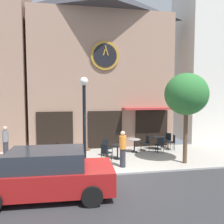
{
  "coord_description": "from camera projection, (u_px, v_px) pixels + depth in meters",
  "views": [
    {
      "loc": [
        -1.76,
        -9.09,
        3.37
      ],
      "look_at": [
        0.35,
        2.4,
        2.43
      ],
      "focal_mm": 36.83,
      "sensor_mm": 36.0,
      "label": 1
    }
  ],
  "objects": [
    {
      "name": "cafe_chair_mid_row",
      "position": [
        160.0,
        144.0,
        13.0
      ],
      "size": [
        0.41,
        0.41,
        0.9
      ],
      "color": "black",
      "rests_on": "ground_plane"
    },
    {
      "name": "clock_building",
      "position": [
        102.0,
        64.0,
        15.26
      ],
      "size": [
        9.02,
        4.3,
        10.33
      ],
      "color": "#9E7A66",
      "rests_on": "ground_plane"
    },
    {
      "name": "cafe_chair_corner",
      "position": [
        56.0,
        149.0,
        11.68
      ],
      "size": [
        0.49,
        0.49,
        0.9
      ],
      "color": "black",
      "rests_on": "ground_plane"
    },
    {
      "name": "cafe_chair_facing_wall",
      "position": [
        172.0,
        141.0,
        13.72
      ],
      "size": [
        0.47,
        0.47,
        0.9
      ],
      "color": "black",
      "rests_on": "ground_plane"
    },
    {
      "name": "pedestrian_orange",
      "position": [
        123.0,
        148.0,
        10.48
      ],
      "size": [
        0.4,
        0.4,
        1.67
      ],
      "color": "#2D2D38",
      "rests_on": "ground_plane"
    },
    {
      "name": "cafe_table_near_curb",
      "position": [
        39.0,
        151.0,
        11.28
      ],
      "size": [
        0.74,
        0.74,
        0.73
      ],
      "color": "black",
      "rests_on": "ground_plane"
    },
    {
      "name": "cafe_chair_near_tree",
      "position": [
        54.0,
        153.0,
        10.98
      ],
      "size": [
        0.52,
        0.52,
        0.9
      ],
      "color": "black",
      "rests_on": "ground_plane"
    },
    {
      "name": "neighbor_building_right",
      "position": [
        215.0,
        49.0,
        17.0
      ],
      "size": [
        5.34,
        3.54,
        13.3
      ],
      "color": "silver",
      "rests_on": "ground_plane"
    },
    {
      "name": "cafe_table_leftmost",
      "position": [
        158.0,
        140.0,
        13.84
      ],
      "size": [
        0.77,
        0.77,
        0.77
      ],
      "color": "black",
      "rests_on": "ground_plane"
    },
    {
      "name": "ground_plane",
      "position": [
        118.0,
        182.0,
        8.82
      ],
      "size": [
        26.48,
        11.01,
        0.13
      ],
      "color": "#9E998E"
    },
    {
      "name": "street_lamp",
      "position": [
        84.0,
        124.0,
        9.87
      ],
      "size": [
        0.36,
        0.36,
        4.07
      ],
      "color": "black",
      "rests_on": "ground_plane"
    },
    {
      "name": "cafe_chair_outer",
      "position": [
        107.0,
        146.0,
        12.36
      ],
      "size": [
        0.56,
        0.56,
        0.9
      ],
      "color": "black",
      "rests_on": "ground_plane"
    },
    {
      "name": "street_tree",
      "position": [
        186.0,
        95.0,
        10.89
      ],
      "size": [
        2.09,
        1.88,
        4.34
      ],
      "color": "brown",
      "rests_on": "ground_plane"
    },
    {
      "name": "cafe_chair_facing_street",
      "position": [
        146.0,
        142.0,
        13.46
      ],
      "size": [
        0.48,
        0.48,
        0.9
      ],
      "color": "black",
      "rests_on": "ground_plane"
    },
    {
      "name": "pedestrian_grey",
      "position": [
        6.0,
        142.0,
        12.0
      ],
      "size": [
        0.36,
        0.36,
        1.67
      ],
      "color": "#2D2D38",
      "rests_on": "ground_plane"
    },
    {
      "name": "parked_car_red",
      "position": [
        47.0,
        174.0,
        7.47
      ],
      "size": [
        4.37,
        2.16,
        1.55
      ],
      "color": "maroon",
      "rests_on": "ground_plane"
    },
    {
      "name": "cafe_chair_right_end",
      "position": [
        167.0,
        139.0,
        14.33
      ],
      "size": [
        0.56,
        0.56,
        0.9
      ],
      "color": "black",
      "rests_on": "ground_plane"
    },
    {
      "name": "cafe_chair_under_awning",
      "position": [
        105.0,
        151.0,
        11.28
      ],
      "size": [
        0.56,
        0.56,
        0.9
      ],
      "color": "black",
      "rests_on": "ground_plane"
    },
    {
      "name": "cafe_table_near_door",
      "position": [
        134.0,
        143.0,
        13.17
      ],
      "size": [
        0.69,
        0.69,
        0.76
      ],
      "color": "black",
      "rests_on": "ground_plane"
    },
    {
      "name": "cafe_table_rightmost",
      "position": [
        118.0,
        149.0,
        11.81
      ],
      "size": [
        0.63,
        0.63,
        0.75
      ],
      "color": "black",
      "rests_on": "ground_plane"
    },
    {
      "name": "cafe_table_center",
      "position": [
        84.0,
        154.0,
        10.79
      ],
      "size": [
        0.63,
        0.63,
        0.77
      ],
      "color": "black",
      "rests_on": "ground_plane"
    }
  ]
}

